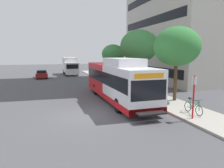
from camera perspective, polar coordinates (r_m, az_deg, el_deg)
ground_plane at (r=21.54m, az=-11.41°, el=-2.57°), size 120.00×120.00×0.00m
sidewalk_curb at (r=21.54m, az=8.06°, el=-2.30°), size 3.00×56.00×0.14m
transit_bus at (r=17.75m, az=1.42°, el=0.85°), size 2.58×12.25×3.65m
bus_stop_sign_pole at (r=13.29m, az=21.39°, el=-2.50°), size 0.10×0.36×2.60m
bicycle_parked at (r=14.61m, az=21.29°, el=-5.92°), size 0.52×1.76×1.02m
street_tree_near_stop at (r=17.91m, az=17.27°, el=9.72°), size 3.73×3.73×6.02m
street_tree_mid_block at (r=24.63m, az=7.40°, el=10.23°), size 4.36×4.36×6.58m
street_tree_far_block at (r=32.77m, az=0.31°, el=8.15°), size 3.51×3.51×5.27m
parked_car_far_lane at (r=36.34m, az=-18.59°, el=2.61°), size 1.80×4.50×1.33m
box_truck_background at (r=40.67m, az=-11.37°, el=4.98°), size 2.32×7.01×3.25m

